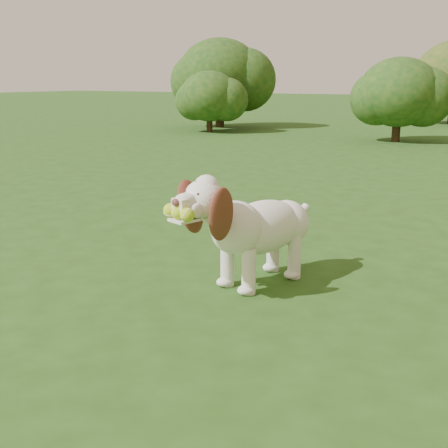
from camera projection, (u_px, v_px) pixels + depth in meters
The scene contains 5 objects.
ground at pixel (199, 283), 3.28m from camera, with size 80.00×80.00×0.00m, color #224513.
dog at pixel (252, 224), 3.16m from camera, with size 0.56×1.03×0.68m.
shrub_a at pixel (209, 96), 12.29m from camera, with size 1.29×1.29×1.33m.
shrub_b at pixel (399, 92), 10.37m from camera, with size 1.50×1.50×1.55m.
shrub_e at pixel (220, 75), 13.48m from camera, with size 2.04×2.04×2.11m.
Camera 1 is at (1.68, -2.59, 1.16)m, focal length 45.00 mm.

